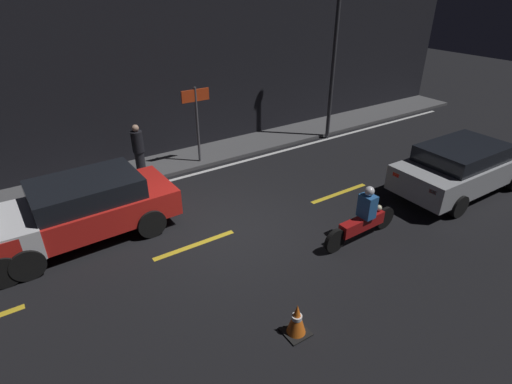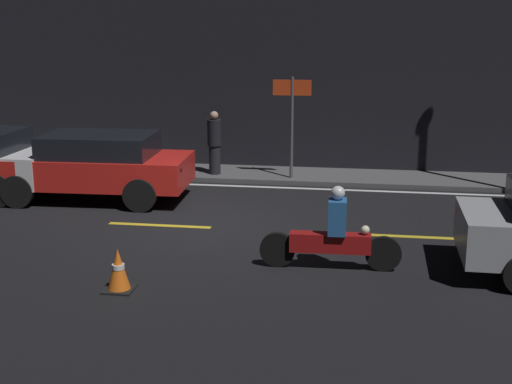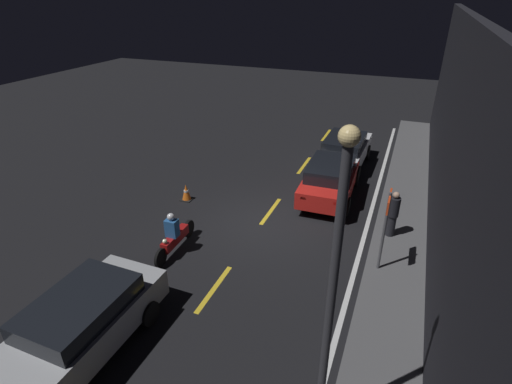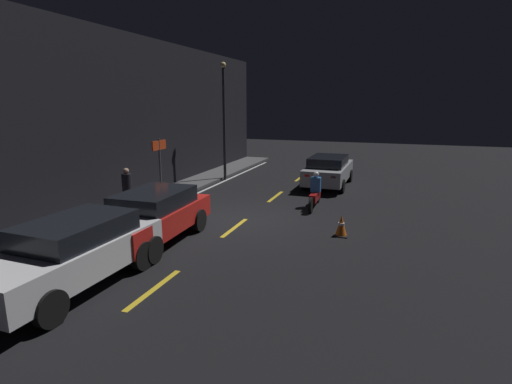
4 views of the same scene
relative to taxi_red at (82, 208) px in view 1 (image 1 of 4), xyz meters
name	(u,v)px [view 1 (image 1 of 4)]	position (x,y,z in m)	size (l,w,h in m)	color
ground_plane	(233,232)	(2.95, -1.70, -0.79)	(56.00, 56.00, 0.00)	black
raised_curb	(163,165)	(2.95, 2.75, -0.73)	(28.00, 1.63, 0.11)	#4C4C4F
building_front	(139,58)	(2.95, 3.72, 2.46)	(28.00, 0.30, 6.49)	black
lane_dash_c	(195,245)	(1.95, -1.70, -0.78)	(2.00, 0.14, 0.01)	gold
lane_dash_d	(339,193)	(6.45, -1.70, -0.78)	(2.00, 0.14, 0.01)	gold
lane_dash_e	(437,158)	(10.95, -1.70, -0.78)	(2.00, 0.14, 0.01)	gold
lane_solid_kerb	(176,179)	(2.95, 1.69, -0.78)	(25.20, 0.14, 0.01)	silver
taxi_red	(82,208)	(0.00, 0.00, 0.00)	(4.28, 1.98, 1.45)	red
hatchback_silver	(463,166)	(9.40, -3.41, -0.02)	(4.36, 1.90, 1.43)	#9EA0A5
motorcycle	(363,219)	(5.30, -3.59, -0.24)	(2.23, 0.37, 1.35)	black
traffic_cone_near	(297,319)	(2.29, -4.98, -0.47)	(0.43, 0.43, 0.64)	black
pedestrian	(138,149)	(2.15, 2.44, 0.11)	(0.34, 0.34, 1.54)	black
shop_sign	(196,110)	(4.05, 2.29, 1.02)	(0.90, 0.08, 2.40)	#4C4C51
street_lamp	(335,49)	(9.14, 1.79, 2.45)	(0.28, 0.28, 5.76)	#333338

